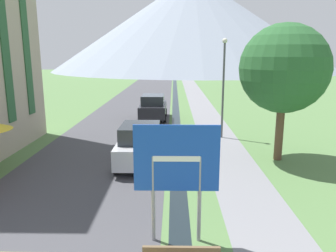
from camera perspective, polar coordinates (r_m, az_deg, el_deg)
The scene contains 10 objects.
ground_plane at distance 23.80m, azimuth -1.47°, elevation 0.93°, with size 160.00×160.00×0.00m, color #517542.
road at distance 33.82m, azimuth -4.99°, elevation 4.33°, with size 6.40×60.00×0.01m.
footpath at distance 33.74m, azimuth 5.40°, elevation 4.30°, with size 2.20×60.00×0.01m.
drainage_channel at distance 33.64m, azimuth 1.31°, elevation 4.32°, with size 0.60×60.00×0.00m.
mountain_distant at distance 101.78m, azimuth 4.35°, elevation 17.37°, with size 81.80×81.80×27.16m.
road_sign at distance 8.15m, azimuth 1.48°, elevation -7.12°, with size 2.12×0.11×3.08m.
parked_car_near at distance 14.22m, azimuth -4.77°, elevation -3.25°, with size 1.99×3.81×1.82m.
parked_car_far at distance 24.24m, azimuth -2.61°, elevation 3.32°, with size 1.98×4.01×1.82m.
streetlamp at distance 18.76m, azimuth 9.63°, elevation 7.80°, with size 0.28×0.28×5.60m.
tree_by_path at distance 15.26m, azimuth 19.56°, elevation 9.37°, with size 3.88×3.88×6.07m.
Camera 1 is at (1.02, -3.30, 4.74)m, focal length 35.00 mm.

